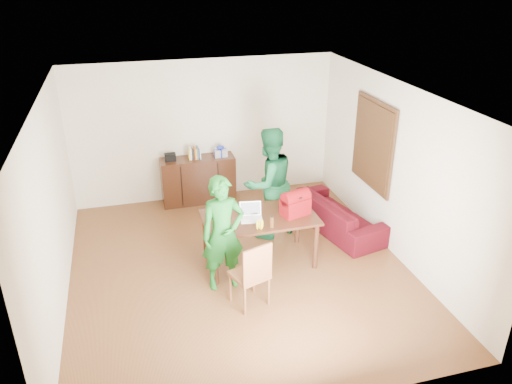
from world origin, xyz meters
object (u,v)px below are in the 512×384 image
object	(u,v)px
red_bag	(295,205)
person_near	(223,234)
laptop	(251,217)
chair	(250,286)
sofa	(337,214)
person_far	(269,183)
bottle	(272,221)
table	(259,222)

from	to	relation	value
red_bag	person_near	bearing A→B (deg)	-179.82
laptop	chair	bearing A→B (deg)	-97.00
sofa	person_far	bearing A→B (deg)	71.08
person_near	laptop	bearing A→B (deg)	32.15
sofa	chair	bearing A→B (deg)	116.58
bottle	table	bearing A→B (deg)	102.42
person_far	laptop	xyz separation A→B (m)	(-0.53, -0.88, -0.11)
chair	laptop	world-z (taller)	laptop
person_near	table	bearing A→B (deg)	30.11
bottle	sofa	xyz separation A→B (m)	(1.52, 1.04, -0.61)
chair	sofa	bearing A→B (deg)	20.57
person_far	sofa	size ratio (longest dim) A/B	0.98
laptop	bottle	world-z (taller)	laptop
table	person_near	world-z (taller)	person_near
laptop	red_bag	distance (m)	0.69
red_bag	sofa	world-z (taller)	red_bag
table	chair	xyz separation A→B (m)	(-0.41, -0.98, -0.41)
chair	table	bearing A→B (deg)	48.42
chair	person_near	distance (m)	0.81
person_near	red_bag	world-z (taller)	person_near
chair	person_far	world-z (taller)	person_far
bottle	sofa	bearing A→B (deg)	34.35
chair	person_near	world-z (taller)	person_near
table	chair	bearing A→B (deg)	-113.14
chair	laptop	size ratio (longest dim) A/B	2.80
red_bag	sofa	distance (m)	1.47
red_bag	table	bearing A→B (deg)	153.81
person_far	laptop	bearing A→B (deg)	39.69
chair	laptop	bearing A→B (deg)	54.93
laptop	sofa	world-z (taller)	laptop
chair	sofa	size ratio (longest dim) A/B	0.51
table	chair	world-z (taller)	chair
person_far	laptop	distance (m)	1.03
person_near	red_bag	distance (m)	1.26
person_far	sofa	xyz separation A→B (m)	(1.21, -0.13, -0.67)
bottle	sofa	distance (m)	1.94
bottle	person_far	bearing A→B (deg)	75.37
chair	person_near	size ratio (longest dim) A/B	0.58
person_near	bottle	bearing A→B (deg)	2.61
red_bag	sofa	bearing A→B (deg)	18.38
chair	laptop	xyz separation A→B (m)	(0.26, 0.91, 0.55)
person_near	sofa	world-z (taller)	person_near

